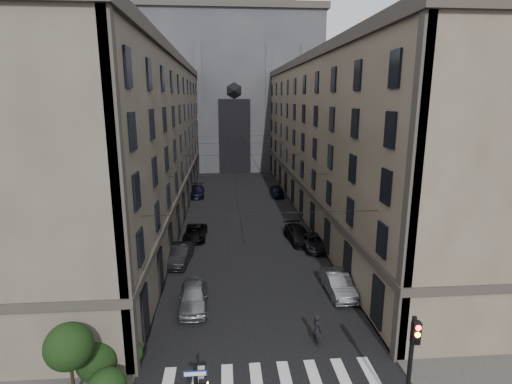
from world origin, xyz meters
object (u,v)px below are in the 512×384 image
object	(u,v)px
traffic_light_right	(412,358)
car_right_midfar	(298,234)
car_right_midnear	(313,242)
car_left_midfar	(195,233)
gothic_tower	(232,80)
car_right_near	(338,284)
car_left_far	(197,191)
car_left_midnear	(180,254)
car_left_near	(193,296)
car_right_far	(277,191)
pedestrian	(317,330)

from	to	relation	value
traffic_light_right	car_right_midfar	world-z (taller)	traffic_light_right
car_right_midfar	car_right_midnear	bearing A→B (deg)	-69.57
car_left_midfar	car_right_midfar	distance (m)	10.54
gothic_tower	car_right_near	size ratio (longest dim) A/B	12.29
car_left_far	car_right_near	distance (m)	33.60
gothic_tower	car_left_far	size ratio (longest dim) A/B	10.89
car_left_midfar	car_left_far	distance (m)	18.47
car_left_midfar	car_left_far	xyz separation A→B (m)	(-0.95, 18.45, 0.11)
car_left_midnear	car_right_midnear	size ratio (longest dim) A/B	1.03
car_left_near	car_right_far	xyz separation A→B (m)	(10.02, 31.47, -0.06)
car_left_far	pedestrian	size ratio (longest dim) A/B	2.76
car_right_midnear	car_left_midnear	bearing A→B (deg)	-172.91
car_left_near	car_left_midfar	distance (m)	13.98
car_left_near	car_right_far	bearing A→B (deg)	70.74
gothic_tower	car_right_far	xyz separation A→B (m)	(5.56, -30.56, -17.03)
car_left_far	car_right_midnear	distance (m)	25.43
car_left_far	car_right_midnear	bearing A→B (deg)	-62.13
car_right_far	traffic_light_right	bearing A→B (deg)	-88.75
car_left_midnear	car_right_midnear	xyz separation A→B (m)	(12.40, 2.42, -0.15)
gothic_tower	car_right_far	distance (m)	35.42
car_right_midfar	pedestrian	world-z (taller)	pedestrian
car_left_midnear	car_right_midfar	xyz separation A→B (m)	(11.35, 4.51, -0.06)
traffic_light_right	car_left_midfar	size ratio (longest dim) A/B	1.09
traffic_light_right	car_right_far	size ratio (longest dim) A/B	1.15
car_left_midfar	car_right_near	world-z (taller)	car_right_near
car_right_midnear	pedestrian	xyz separation A→B (m)	(-3.17, -15.12, 0.31)
car_right_midnear	car_right_far	xyz separation A→B (m)	(-0.64, 21.27, 0.12)
gothic_tower	car_right_midnear	size ratio (longest dim) A/B	12.36
car_right_far	car_right_near	bearing A→B (deg)	-87.98
car_left_near	car_left_midfar	bearing A→B (deg)	91.63
car_left_midnear	car_right_far	size ratio (longest dim) A/B	1.07
car_left_midfar	pedestrian	size ratio (longest dim) A/B	2.48
gothic_tower	pedestrian	bearing A→B (deg)	-87.41
car_left_far	car_right_midfar	world-z (taller)	car_left_far
car_right_midnear	gothic_tower	bearing A→B (deg)	92.85
gothic_tower	traffic_light_right	distance (m)	74.67
gothic_tower	car_right_far	size ratio (longest dim) A/B	12.83
gothic_tower	car_left_far	world-z (taller)	gothic_tower
pedestrian	car_left_midnear	bearing A→B (deg)	11.43
car_left_near	car_left_far	bearing A→B (deg)	91.47
traffic_light_right	car_right_midnear	xyz separation A→B (m)	(0.60, 21.20, -2.64)
gothic_tower	traffic_light_right	world-z (taller)	gothic_tower
car_left_far	pedestrian	world-z (taller)	pedestrian
gothic_tower	pedestrian	xyz separation A→B (m)	(3.03, -66.96, -16.83)
car_left_midnear	traffic_light_right	bearing A→B (deg)	-51.33
gothic_tower	car_left_midfar	distance (m)	51.30
car_left_midnear	pedestrian	bearing A→B (deg)	-47.48
traffic_light_right	pedestrian	size ratio (longest dim) A/B	2.69
car_left_near	car_right_far	world-z (taller)	car_left_near
car_right_far	car_left_midfar	bearing A→B (deg)	-120.49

